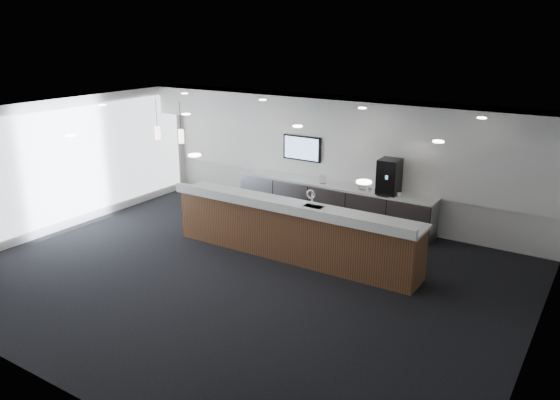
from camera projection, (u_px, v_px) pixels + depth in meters
The scene contains 23 objects.
ground at pixel (242, 276), 10.33m from camera, with size 10.00×10.00×0.00m, color black.
ceiling at pixel (238, 118), 9.42m from camera, with size 10.00×8.00×0.02m, color black.
back_wall at pixel (340, 158), 13.08m from camera, with size 10.00×0.02×3.00m, color white.
left_wall at pixel (64, 165), 12.45m from camera, with size 0.02×8.00×3.00m, color white.
right_wall at pixel (540, 262), 7.30m from camera, with size 0.02×8.00×3.00m, color white.
soffit_bulkhead at pixel (333, 113), 12.38m from camera, with size 10.00×0.90×0.70m, color white.
alcove_panel at pixel (339, 154), 13.03m from camera, with size 9.80×0.06×1.40m, color white.
window_blinds_wall at pixel (66, 165), 12.43m from camera, with size 0.04×7.36×2.55m, color #A4B1C5.
back_credenza at pixel (332, 203), 13.10m from camera, with size 5.06×0.66×0.95m.
wall_tv at pixel (302, 148), 13.48m from camera, with size 1.05×0.08×0.62m.
pendant_left at pixel (171, 139), 11.53m from camera, with size 0.12×0.12×0.30m, color beige.
pendant_right at pixel (147, 135), 11.89m from camera, with size 0.12×0.12×0.30m, color beige.
ceiling_can_lights at pixel (238, 120), 9.43m from camera, with size 7.00×5.00×0.02m, color white, non-canonical shape.
service_counter at pixel (292, 230), 11.04m from camera, with size 5.40×0.89×1.49m.
coffee_machine at pixel (389, 176), 12.10m from camera, with size 0.47×0.59×0.78m.
info_sign_left at pixel (323, 179), 12.95m from camera, with size 0.16×0.02×0.21m, color white.
info_sign_right at pixel (362, 185), 12.45m from camera, with size 0.18×0.02×0.24m, color white.
cup_0 at pixel (399, 195), 11.97m from camera, with size 0.09×0.09×0.09m, color white.
cup_1 at pixel (393, 194), 12.04m from camera, with size 0.09×0.09×0.09m, color white.
cup_2 at pixel (387, 193), 12.11m from camera, with size 0.09×0.09×0.09m, color white.
cup_3 at pixel (381, 192), 12.18m from camera, with size 0.09×0.09×0.09m, color white.
cup_4 at pixel (375, 191), 12.26m from camera, with size 0.09×0.09×0.09m, color white.
cup_5 at pixel (370, 190), 12.33m from camera, with size 0.09×0.09×0.09m, color white.
Camera 1 is at (5.70, -7.53, 4.48)m, focal length 35.00 mm.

